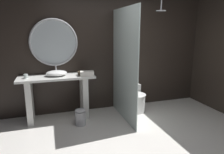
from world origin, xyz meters
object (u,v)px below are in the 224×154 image
at_px(rain_shower_head, 161,9).
at_px(folded_hand_towel, 87,74).
at_px(vessel_sink, 56,73).
at_px(toilet, 134,99).
at_px(waste_bin, 80,117).
at_px(tissue_box, 82,73).
at_px(tumbler_cup, 26,76).
at_px(round_wall_mirror, 54,43).

bearing_deg(rain_shower_head, folded_hand_towel, -175.00).
xyz_separation_m(vessel_sink, toilet, (1.65, -0.07, -0.69)).
relative_size(vessel_sink, toilet, 0.66).
bearing_deg(waste_bin, rain_shower_head, 12.34).
distance_m(tissue_box, toilet, 1.34).
bearing_deg(tissue_box, tumbler_cup, 179.29).
relative_size(tumbler_cup, toilet, 0.13).
xyz_separation_m(tissue_box, rain_shower_head, (1.73, 0.02, 1.27)).
bearing_deg(toilet, folded_hand_towel, -173.79).
bearing_deg(vessel_sink, waste_bin, -50.32).
distance_m(tumbler_cup, toilet, 2.31).
relative_size(rain_shower_head, folded_hand_towel, 1.30).
height_order(vessel_sink, toilet, vessel_sink).
distance_m(toilet, folded_hand_towel, 1.28).
distance_m(tumbler_cup, tissue_box, 1.05).
xyz_separation_m(vessel_sink, tissue_box, (0.49, -0.06, -0.02)).
bearing_deg(waste_bin, vessel_sink, 129.68).
relative_size(vessel_sink, round_wall_mirror, 0.43).
bearing_deg(folded_hand_towel, round_wall_mirror, 143.72).
xyz_separation_m(tumbler_cup, waste_bin, (0.93, -0.40, -0.77)).
bearing_deg(rain_shower_head, toilet, -177.28).
xyz_separation_m(tumbler_cup, folded_hand_towel, (1.13, -0.14, 0.01)).
distance_m(toilet, waste_bin, 1.33).
distance_m(rain_shower_head, folded_hand_towel, 2.08).
bearing_deg(tumbler_cup, round_wall_mirror, 26.85).
relative_size(tissue_box, rain_shower_head, 0.46).
xyz_separation_m(vessel_sink, folded_hand_towel, (0.57, -0.19, -0.01)).
xyz_separation_m(vessel_sink, tumbler_cup, (-0.56, -0.05, -0.01)).
bearing_deg(tumbler_cup, folded_hand_towel, -7.09).
relative_size(tissue_box, round_wall_mirror, 0.17).
bearing_deg(folded_hand_towel, tumbler_cup, 172.91).
distance_m(vessel_sink, waste_bin, 0.98).
height_order(tissue_box, round_wall_mirror, round_wall_mirror).
bearing_deg(vessel_sink, folded_hand_towel, -18.43).
bearing_deg(folded_hand_towel, vessel_sink, 161.57).
relative_size(waste_bin, folded_hand_towel, 1.22).
relative_size(rain_shower_head, waste_bin, 1.07).
bearing_deg(tissue_box, vessel_sink, 172.78).
height_order(round_wall_mirror, rain_shower_head, rain_shower_head).
relative_size(vessel_sink, tumbler_cup, 4.99).
height_order(tissue_box, toilet, tissue_box).
distance_m(vessel_sink, folded_hand_towel, 0.60).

